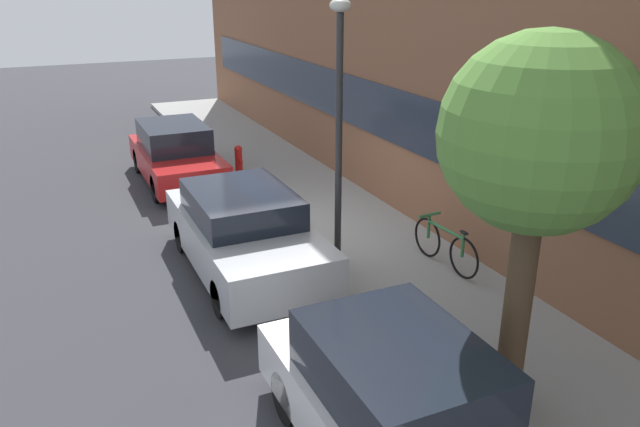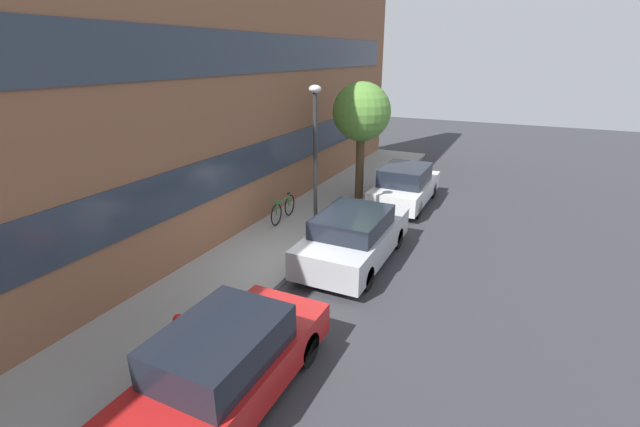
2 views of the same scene
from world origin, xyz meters
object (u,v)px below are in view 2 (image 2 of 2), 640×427
Objects in this scene: fire_hydrant at (180,332)px; street_tree at (362,113)px; parked_car_red at (227,363)px; parked_car_white at (405,186)px; lamp_post at (315,147)px; parked_car_silver at (354,237)px; bicycle at (283,208)px.

fire_hydrant is 0.18× the size of street_tree.
fire_hydrant is at bearing -178.70° from street_tree.
parked_car_red is at bearing -108.53° from fire_hydrant.
parked_car_white is 0.91× the size of lamp_post.
parked_car_silver is 0.96× the size of lamp_post.
parked_car_silver is 2.60m from lamp_post.
parked_car_silver is 5.60× the size of fire_hydrant.
street_tree is (10.01, 1.62, 2.51)m from parked_car_red.
street_tree reaches higher than parked_car_red.
parked_car_white reaches higher than parked_car_red.
street_tree is (3.20, -1.36, 2.67)m from bicycle.
parked_car_red reaches higher than parked_car_silver.
parked_car_silver is 5.55m from street_tree.
bicycle is (6.81, 2.98, -0.16)m from parked_car_red.
parked_car_silver is at bearing 59.80° from bicycle.
fire_hydrant is at bearing 71.47° from parked_car_red.
fire_hydrant is 5.95m from lamp_post.
parked_car_red is at bearing -170.79° from street_tree.
parked_car_white is at bearing 135.91° from bicycle.
parked_car_silver is 5.01m from parked_car_white.
parked_car_red is 5.34m from parked_car_silver.
fire_hydrant is at bearing 10.06° from bicycle.
lamp_post is at bearing -177.10° from street_tree.
street_tree reaches higher than parked_car_white.
lamp_post reaches higher than parked_car_white.
bicycle is (6.34, 1.58, 0.03)m from fire_hydrant.
parked_car_silver is at bearing 180.00° from parked_car_white.
parked_car_red reaches higher than fire_hydrant.
lamp_post reaches higher than street_tree.
parked_car_red is 2.38× the size of bicycle.
street_tree is at bearing 19.15° from parked_car_silver.
street_tree is at bearing 9.21° from parked_car_red.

